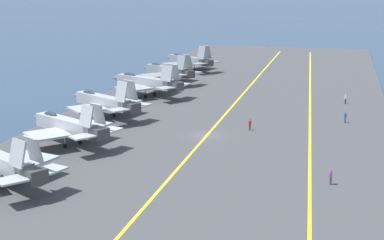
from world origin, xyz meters
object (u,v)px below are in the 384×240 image
at_px(crew_purple_vest, 331,176).
at_px(crew_blue_vest, 345,117).
at_px(parked_jet_third, 68,125).
at_px(crew_white_vest, 346,99).
at_px(crew_red_vest, 250,124).
at_px(parked_jet_fifth, 146,82).
at_px(parked_jet_fourth, 104,102).
at_px(parked_jet_seventh, 189,60).
at_px(parked_jet_sixth, 167,71).

relative_size(crew_purple_vest, crew_blue_vest, 1.01).
height_order(parked_jet_third, crew_white_vest, parked_jet_third).
bearing_deg(crew_red_vest, parked_jet_fifth, 48.07).
bearing_deg(crew_red_vest, parked_jet_third, 121.67).
height_order(parked_jet_fourth, crew_blue_vest, parked_jet_fourth).
bearing_deg(parked_jet_fifth, crew_white_vest, -86.78).
bearing_deg(parked_jet_fourth, crew_white_vest, -61.37).
relative_size(crew_red_vest, crew_blue_vest, 0.98).
bearing_deg(crew_purple_vest, parked_jet_third, 78.01).
height_order(parked_jet_fourth, parked_jet_seventh, parked_jet_fourth).
bearing_deg(crew_blue_vest, parked_jet_third, 121.32).
bearing_deg(crew_purple_vest, crew_blue_vest, -3.03).
distance_m(parked_jet_seventh, crew_red_vest, 57.93).
bearing_deg(crew_white_vest, parked_jet_fourth, 118.63).
relative_size(parked_jet_third, parked_jet_seventh, 1.00).
bearing_deg(parked_jet_seventh, crew_purple_vest, -154.69).
height_order(parked_jet_fourth, crew_white_vest, parked_jet_fourth).
bearing_deg(parked_jet_fourth, parked_jet_third, -175.01).
xyz_separation_m(parked_jet_fifth, parked_jet_seventh, (32.43, 0.03, -0.15)).
bearing_deg(parked_jet_sixth, crew_white_vest, -108.69).
height_order(parked_jet_third, crew_red_vest, parked_jet_third).
xyz_separation_m(parked_jet_fourth, parked_jet_seventh, (50.89, -0.81, -0.09)).
bearing_deg(parked_jet_seventh, crew_red_vest, -156.54).
relative_size(parked_jet_seventh, crew_purple_vest, 8.82).
bearing_deg(parked_jet_third, parked_jet_sixth, 0.76).
xyz_separation_m(parked_jet_third, crew_purple_vest, (-7.34, -34.56, -1.77)).
xyz_separation_m(parked_jet_third, parked_jet_fourth, (16.08, 1.40, -0.07)).
height_order(parked_jet_fifth, crew_red_vest, parked_jet_fifth).
height_order(parked_jet_fifth, parked_jet_seventh, parked_jet_fifth).
bearing_deg(parked_jet_seventh, parked_jet_fourth, 179.09).
xyz_separation_m(parked_jet_sixth, parked_jet_seventh, (17.89, -0.06, -0.12)).
distance_m(crew_purple_vest, crew_red_vest, 24.40).
relative_size(parked_jet_fourth, crew_white_vest, 9.22).
relative_size(parked_jet_third, crew_purple_vest, 8.86).
bearing_deg(crew_red_vest, crew_purple_vest, -150.29).
relative_size(parked_jet_sixth, crew_red_vest, 8.78).
relative_size(parked_jet_third, parked_jet_sixth, 1.03).
bearing_deg(parked_jet_fourth, parked_jet_sixth, -1.30).
bearing_deg(parked_jet_fifth, parked_jet_sixth, 0.35).
height_order(crew_red_vest, crew_blue_vest, crew_blue_vest).
bearing_deg(parked_jet_fifth, parked_jet_seventh, 0.04).
bearing_deg(crew_purple_vest, crew_white_vest, -2.14).
xyz_separation_m(parked_jet_fourth, parked_jet_sixth, (33.00, -0.75, 0.03)).
bearing_deg(parked_jet_sixth, parked_jet_seventh, -0.20).
bearing_deg(crew_white_vest, crew_purple_vest, 177.86).
distance_m(crew_red_vest, crew_blue_vest, 15.88).
xyz_separation_m(parked_jet_seventh, crew_blue_vest, (-45.00, -36.70, -1.61)).
bearing_deg(crew_blue_vest, parked_jet_sixth, 53.60).
bearing_deg(parked_jet_third, parked_jet_seventh, 0.51).
height_order(parked_jet_fifth, crew_purple_vest, parked_jet_fifth).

